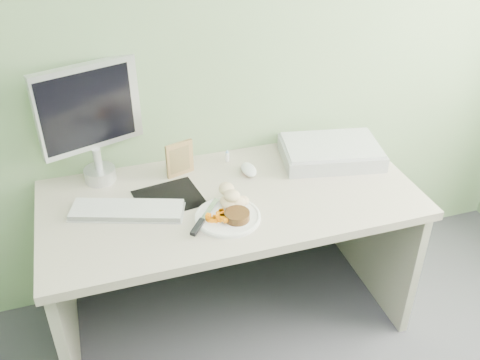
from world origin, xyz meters
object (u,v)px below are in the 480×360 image
object	(u,v)px
scanner	(331,153)
plate	(228,217)
desk	(231,229)
monitor	(90,118)

from	to	relation	value
scanner	plate	bearing A→B (deg)	-142.45
desk	plate	distance (m)	0.25
desk	plate	world-z (taller)	plate
desk	monitor	size ratio (longest dim) A/B	3.01
desk	monitor	xyz separation A→B (m)	(-0.52, 0.31, 0.48)
plate	scanner	size ratio (longest dim) A/B	0.58
monitor	desk	bearing A→B (deg)	-49.40
desk	scanner	size ratio (longest dim) A/B	3.51
scanner	monitor	xyz separation A→B (m)	(-1.06, 0.16, 0.26)
plate	monitor	distance (m)	0.71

